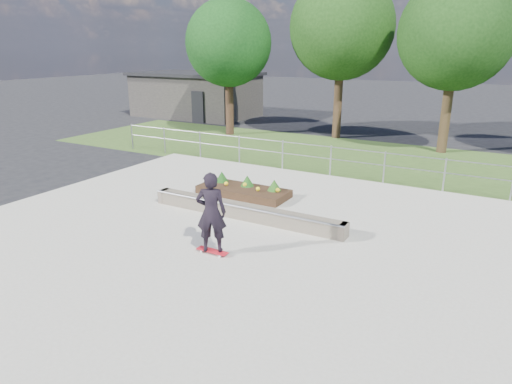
% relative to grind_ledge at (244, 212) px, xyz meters
% --- Properties ---
extents(ground, '(120.00, 120.00, 0.00)m').
position_rel_grind_ledge_xyz_m(ground, '(0.49, -2.04, -0.26)').
color(ground, black).
rests_on(ground, ground).
extents(grass_verge, '(30.00, 8.00, 0.02)m').
position_rel_grind_ledge_xyz_m(grass_verge, '(0.49, 8.96, -0.25)').
color(grass_verge, '#334E1F').
rests_on(grass_verge, ground).
extents(concrete_slab, '(15.00, 15.00, 0.06)m').
position_rel_grind_ledge_xyz_m(concrete_slab, '(0.49, -2.04, -0.23)').
color(concrete_slab, '#A9A596').
rests_on(concrete_slab, ground).
extents(fence, '(20.06, 0.06, 1.20)m').
position_rel_grind_ledge_xyz_m(fence, '(0.49, 5.46, 0.51)').
color(fence, gray).
rests_on(fence, ground).
extents(building, '(8.40, 5.40, 3.00)m').
position_rel_grind_ledge_xyz_m(building, '(-13.51, 15.96, 1.25)').
color(building, '#2C2927').
rests_on(building, ground).
extents(tree_far_left, '(4.55, 4.55, 7.15)m').
position_rel_grind_ledge_xyz_m(tree_far_left, '(-7.51, 10.96, 4.59)').
color(tree_far_left, black).
rests_on(tree_far_left, ground).
extents(tree_mid_left, '(5.25, 5.25, 8.25)m').
position_rel_grind_ledge_xyz_m(tree_mid_left, '(-2.01, 12.96, 5.34)').
color(tree_mid_left, '#2F1E13').
rests_on(tree_mid_left, ground).
extents(tree_mid_right, '(4.90, 4.90, 7.70)m').
position_rel_grind_ledge_xyz_m(tree_mid_right, '(3.49, 11.96, 4.97)').
color(tree_mid_right, '#312113').
rests_on(tree_mid_right, ground).
extents(grind_ledge, '(6.00, 0.44, 0.43)m').
position_rel_grind_ledge_xyz_m(grind_ledge, '(0.00, 0.00, 0.00)').
color(grind_ledge, brown).
rests_on(grind_ledge, concrete_slab).
extents(planter_bed, '(3.00, 1.20, 0.61)m').
position_rel_grind_ledge_xyz_m(planter_bed, '(-1.11, 1.85, -0.02)').
color(planter_bed, black).
rests_on(planter_bed, concrete_slab).
extents(skateboarder, '(0.82, 0.71, 1.98)m').
position_rel_grind_ledge_xyz_m(skateboarder, '(0.54, -2.34, 0.82)').
color(skateboarder, silver).
rests_on(skateboarder, concrete_slab).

